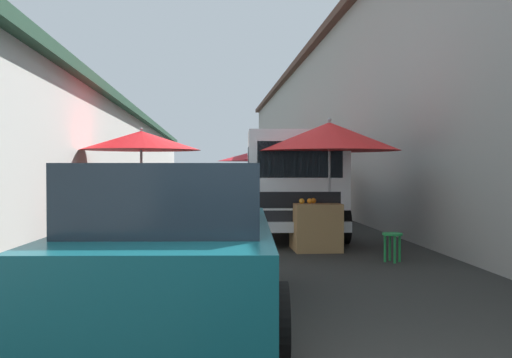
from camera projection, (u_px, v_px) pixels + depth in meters
The scene contains 13 objects.
ground at pixel (227, 216), 16.25m from camera, with size 90.00×90.00×0.00m, color #282826.
building_left_whitewash at pixel (15, 156), 17.89m from camera, with size 49.80×7.50×3.54m.
building_right_concrete at pixel (423, 121), 18.99m from camera, with size 49.80×7.50×5.98m.
fruit_stall_near_right at pixel (327, 151), 9.47m from camera, with size 2.41×2.41×2.27m.
fruit_stall_mid_lane at pixel (142, 150), 12.21m from camera, with size 2.64×2.64×2.30m.
fruit_stall_far_right at pixel (254, 161), 20.95m from camera, with size 2.81×2.81×2.10m.
fruit_stall_far_left at pixel (290, 158), 14.37m from camera, with size 2.52×2.52×2.17m.
hatchback_car at pixel (177, 239), 5.21m from camera, with size 4.02×2.14×1.45m.
delivery_truck at pixel (292, 187), 10.90m from camera, with size 5.01×2.18×2.08m.
vendor_by_crates at pixel (182, 182), 19.63m from camera, with size 0.39×0.58×1.59m.
vendor_in_shade at pixel (310, 182), 18.18m from camera, with size 0.56×0.42×1.61m.
parked_scooter at pixel (91, 223), 9.69m from camera, with size 1.69×0.32×1.14m.
plastic_stool at pixel (392, 240), 8.27m from camera, with size 0.30×0.30×0.43m.
Camera 1 is at (-2.74, 0.49, 1.42)m, focal length 38.77 mm.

